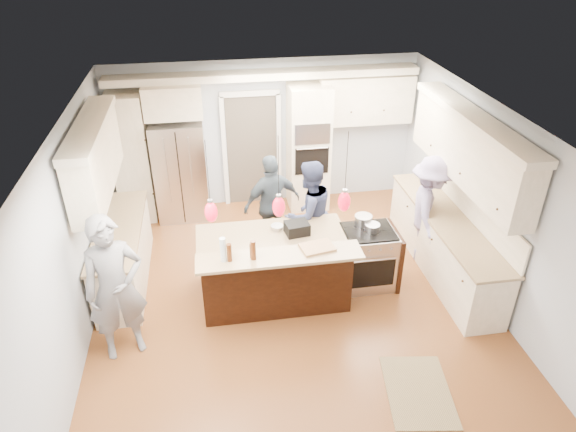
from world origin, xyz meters
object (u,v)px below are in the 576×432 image
object	(u,v)px
refrigerator	(181,170)
kitchen_island	(274,268)
island_range	(368,257)
person_far_left	(309,214)
person_bar_end	(115,289)

from	to	relation	value
refrigerator	kitchen_island	xyz separation A→B (m)	(1.30, -2.57, -0.41)
kitchen_island	island_range	bearing A→B (deg)	3.09
island_range	person_far_left	distance (m)	1.11
kitchen_island	person_bar_end	bearing A→B (deg)	-158.78
kitchen_island	person_bar_end	distance (m)	2.20
person_far_left	person_bar_end	bearing A→B (deg)	4.12
person_bar_end	person_far_left	size ratio (longest dim) A/B	1.13
person_bar_end	person_far_left	world-z (taller)	person_bar_end
refrigerator	person_far_left	distance (m)	2.65
refrigerator	kitchen_island	size ratio (longest dim) A/B	0.86
island_range	person_bar_end	size ratio (longest dim) A/B	0.47
person_bar_end	refrigerator	bearing A→B (deg)	60.18
person_far_left	refrigerator	bearing A→B (deg)	-68.86
island_range	person_bar_end	xyz separation A→B (m)	(-3.41, -0.85, 0.52)
refrigerator	island_range	bearing A→B (deg)	-42.59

